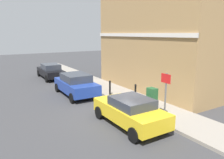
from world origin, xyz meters
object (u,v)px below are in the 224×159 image
(car_black, at_px, (51,71))
(bollard_near_cabinet, at_px, (135,92))
(street_sign, at_px, (166,90))
(car_blue, at_px, (76,84))
(utility_cabinet, at_px, (152,99))
(car_yellow, at_px, (130,111))
(bollard_far_kerb, at_px, (110,87))

(car_black, distance_m, bollard_near_cabinet, 10.46)
(car_black, relative_size, street_sign, 1.90)
(bollard_near_cabinet, bearing_deg, car_black, 103.47)
(car_blue, relative_size, bollard_near_cabinet, 4.04)
(car_black, xyz_separation_m, utility_cabinet, (2.34, -11.82, -0.06))
(car_black, xyz_separation_m, bollard_near_cabinet, (2.44, -10.18, -0.03))
(car_yellow, xyz_separation_m, car_black, (-0.09, 12.81, 0.00))
(car_black, bearing_deg, bollard_far_kerb, -168.34)
(car_yellow, relative_size, bollard_far_kerb, 3.86)
(bollard_far_kerb, bearing_deg, utility_cabinet, -77.78)
(car_blue, distance_m, car_black, 6.71)
(car_blue, relative_size, street_sign, 1.82)
(utility_cabinet, height_order, bollard_near_cabinet, utility_cabinet)
(car_blue, relative_size, car_black, 0.96)
(bollard_far_kerb, bearing_deg, car_black, 100.78)
(street_sign, bearing_deg, car_black, 97.27)
(bollard_near_cabinet, xyz_separation_m, street_sign, (-0.73, -3.24, 0.96))
(car_yellow, height_order, utility_cabinet, car_yellow)
(utility_cabinet, height_order, bollard_far_kerb, utility_cabinet)
(bollard_near_cabinet, bearing_deg, car_yellow, -131.72)
(car_black, distance_m, utility_cabinet, 12.05)
(utility_cabinet, xyz_separation_m, street_sign, (-0.63, -1.60, 0.98))
(bollard_near_cabinet, bearing_deg, car_blue, 126.34)
(car_black, bearing_deg, bollard_near_cabinet, -165.64)
(car_blue, height_order, car_black, car_blue)
(car_yellow, distance_m, car_black, 12.81)
(bollard_near_cabinet, bearing_deg, street_sign, -102.64)
(car_blue, height_order, utility_cabinet, car_blue)
(utility_cabinet, relative_size, bollard_near_cabinet, 1.11)
(bollard_near_cabinet, distance_m, bollard_far_kerb, 1.91)
(car_blue, bearing_deg, street_sign, -164.26)
(car_blue, xyz_separation_m, bollard_far_kerb, (1.72, -1.74, -0.09))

